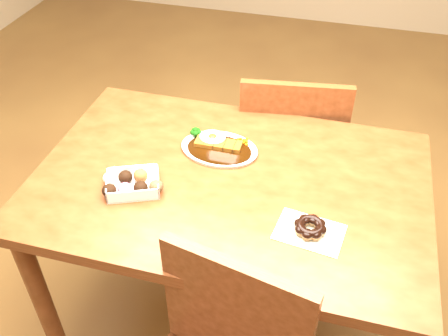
% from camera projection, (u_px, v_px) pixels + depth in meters
% --- Properties ---
extents(ground, '(6.00, 6.00, 0.00)m').
position_uv_depth(ground, '(228.00, 318.00, 2.01)').
color(ground, brown).
rests_on(ground, ground).
extents(table, '(1.20, 0.80, 0.75)m').
position_uv_depth(table, '(230.00, 202.00, 1.59)').
color(table, '#542610').
rests_on(table, ground).
extents(chair_far, '(0.48, 0.48, 0.87)m').
position_uv_depth(chair_far, '(289.00, 151.00, 2.08)').
color(chair_far, '#542610').
rests_on(chair_far, ground).
extents(katsu_curry_plate, '(0.26, 0.19, 0.05)m').
position_uv_depth(katsu_curry_plate, '(218.00, 147.00, 1.63)').
color(katsu_curry_plate, white).
rests_on(katsu_curry_plate, table).
extents(donut_box, '(0.19, 0.17, 0.04)m').
position_uv_depth(donut_box, '(132.00, 183.00, 1.48)').
color(donut_box, white).
rests_on(donut_box, table).
extents(pon_de_ring, '(0.20, 0.15, 0.04)m').
position_uv_depth(pon_de_ring, '(310.00, 228.00, 1.35)').
color(pon_de_ring, silver).
rests_on(pon_de_ring, table).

